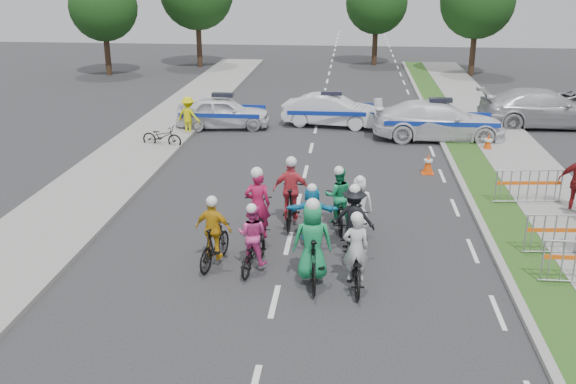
# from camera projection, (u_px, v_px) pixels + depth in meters

# --- Properties ---
(ground) EXTENTS (90.00, 90.00, 0.00)m
(ground) POSITION_uv_depth(u_px,v_px,m) (274.00, 301.00, 13.53)
(ground) COLOR #28282B
(ground) RESTS_ON ground
(curb_right) EXTENTS (0.20, 60.00, 0.12)m
(curb_right) POSITION_uv_depth(u_px,v_px,m) (479.00, 219.00, 17.72)
(curb_right) COLOR gray
(curb_right) RESTS_ON ground
(grass_strip) EXTENTS (1.20, 60.00, 0.11)m
(grass_strip) POSITION_uv_depth(u_px,v_px,m) (505.00, 220.00, 17.65)
(grass_strip) COLOR #274917
(grass_strip) RESTS_ON ground
(sidewalk_right) EXTENTS (2.40, 60.00, 0.13)m
(sidewalk_right) POSITION_uv_depth(u_px,v_px,m) (572.00, 222.00, 17.48)
(sidewalk_right) COLOR gray
(sidewalk_right) RESTS_ON ground
(sidewalk_left) EXTENTS (3.00, 60.00, 0.13)m
(sidewalk_left) POSITION_uv_depth(u_px,v_px,m) (75.00, 204.00, 18.79)
(sidewalk_left) COLOR gray
(sidewalk_left) RESTS_ON ground
(rider_0) EXTENTS (0.77, 1.82, 1.81)m
(rider_0) POSITION_uv_depth(u_px,v_px,m) (355.00, 262.00, 13.93)
(rider_0) COLOR black
(rider_0) RESTS_ON ground
(rider_1) EXTENTS (0.92, 2.00, 2.05)m
(rider_1) POSITION_uv_depth(u_px,v_px,m) (312.00, 251.00, 14.04)
(rider_1) COLOR black
(rider_1) RESTS_ON ground
(rider_2) EXTENTS (0.84, 1.70, 1.66)m
(rider_2) POSITION_uv_depth(u_px,v_px,m) (253.00, 245.00, 14.75)
(rider_2) COLOR black
(rider_2) RESTS_ON ground
(rider_3) EXTENTS (0.94, 1.74, 1.77)m
(rider_3) POSITION_uv_depth(u_px,v_px,m) (214.00, 238.00, 14.94)
(rider_3) COLOR black
(rider_3) RESTS_ON ground
(rider_4) EXTENTS (1.10, 1.88, 1.84)m
(rider_4) POSITION_uv_depth(u_px,v_px,m) (353.00, 227.00, 15.51)
(rider_4) COLOR black
(rider_4) RESTS_ON ground
(rider_5) EXTENTS (1.34, 1.60, 1.67)m
(rider_5) POSITION_uv_depth(u_px,v_px,m) (312.00, 219.00, 16.02)
(rider_5) COLOR black
(rider_5) RESTS_ON ground
(rider_6) EXTENTS (0.96, 2.09, 2.05)m
(rider_6) POSITION_uv_depth(u_px,v_px,m) (258.00, 218.00, 16.15)
(rider_6) COLOR black
(rider_6) RESTS_ON ground
(rider_7) EXTENTS (0.73, 1.61, 1.67)m
(rider_7) POSITION_uv_depth(u_px,v_px,m) (359.00, 212.00, 16.64)
(rider_7) COLOR black
(rider_7) RESTS_ON ground
(rider_8) EXTENTS (0.84, 1.80, 1.77)m
(rider_8) POSITION_uv_depth(u_px,v_px,m) (338.00, 205.00, 17.09)
(rider_8) COLOR black
(rider_8) RESTS_ON ground
(rider_9) EXTENTS (1.00, 1.89, 1.97)m
(rider_9) POSITION_uv_depth(u_px,v_px,m) (292.00, 199.00, 17.23)
(rider_9) COLOR black
(rider_9) RESTS_ON ground
(police_car_0) EXTENTS (4.17, 2.13, 1.36)m
(police_car_0) POSITION_uv_depth(u_px,v_px,m) (223.00, 112.00, 27.61)
(police_car_0) COLOR white
(police_car_0) RESTS_ON ground
(police_car_1) EXTENTS (4.33, 2.08, 1.37)m
(police_car_1) POSITION_uv_depth(u_px,v_px,m) (331.00, 110.00, 27.96)
(police_car_1) COLOR white
(police_car_1) RESTS_ON ground
(police_car_2) EXTENTS (5.27, 2.15, 1.53)m
(police_car_2) POSITION_uv_depth(u_px,v_px,m) (439.00, 121.00, 25.80)
(police_car_2) COLOR white
(police_car_2) RESTS_ON ground
(civilian_sedan) EXTENTS (5.71, 2.58, 1.62)m
(civilian_sedan) POSITION_uv_depth(u_px,v_px,m) (545.00, 108.00, 27.77)
(civilian_sedan) COLOR #B2B2B7
(civilian_sedan) RESTS_ON ground
(marshal_hiviz) EXTENTS (1.14, 0.86, 1.57)m
(marshal_hiviz) POSITION_uv_depth(u_px,v_px,m) (188.00, 116.00, 26.56)
(marshal_hiviz) COLOR #D9D30B
(marshal_hiviz) RESTS_ON ground
(barrier_1) EXTENTS (2.03, 0.66, 1.12)m
(barrier_1) POSITION_uv_depth(u_px,v_px,m) (565.00, 236.00, 15.37)
(barrier_1) COLOR #A5A8AD
(barrier_1) RESTS_ON ground
(barrier_2) EXTENTS (2.04, 0.71, 1.12)m
(barrier_2) POSITION_uv_depth(u_px,v_px,m) (528.00, 188.00, 18.67)
(barrier_2) COLOR #A5A8AD
(barrier_2) RESTS_ON ground
(cone_0) EXTENTS (0.40, 0.40, 0.70)m
(cone_0) POSITION_uv_depth(u_px,v_px,m) (428.00, 164.00, 21.67)
(cone_0) COLOR #F24C0C
(cone_0) RESTS_ON ground
(cone_1) EXTENTS (0.40, 0.40, 0.70)m
(cone_1) POSITION_uv_depth(u_px,v_px,m) (488.00, 143.00, 24.20)
(cone_1) COLOR #F24C0C
(cone_1) RESTS_ON ground
(parked_bike) EXTENTS (1.68, 0.82, 0.85)m
(parked_bike) POSITION_uv_depth(u_px,v_px,m) (162.00, 136.00, 24.79)
(parked_bike) COLOR black
(parked_bike) RESTS_ON ground
(tree_0) EXTENTS (4.20, 4.20, 6.30)m
(tree_0) POSITION_uv_depth(u_px,v_px,m) (103.00, 7.00, 39.66)
(tree_0) COLOR #382619
(tree_0) RESTS_ON ground
(tree_1) EXTENTS (4.55, 4.55, 6.82)m
(tree_1) POSITION_uv_depth(u_px,v_px,m) (477.00, 2.00, 39.28)
(tree_1) COLOR #382619
(tree_1) RESTS_ON ground
(tree_4) EXTENTS (4.20, 4.20, 6.30)m
(tree_4) POSITION_uv_depth(u_px,v_px,m) (377.00, 3.00, 43.71)
(tree_4) COLOR #382619
(tree_4) RESTS_ON ground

